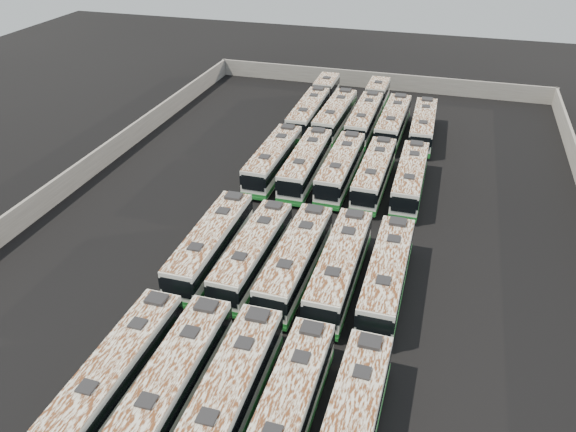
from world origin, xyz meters
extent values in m
plane|color=black|center=(0.00, 0.00, 0.00)|extent=(140.00, 140.00, 0.00)
cube|color=slate|center=(0.00, 36.30, 1.10)|extent=(45.20, 0.30, 2.20)
cube|color=slate|center=(-22.30, 0.00, 1.10)|extent=(0.30, 73.20, 2.20)
cube|color=white|center=(-5.58, -20.30, 1.59)|extent=(2.46, 11.07, 2.53)
cube|color=#1A6A28|center=(-5.58, -20.30, 0.66)|extent=(2.51, 11.12, 0.39)
cube|color=black|center=(-5.58, -20.30, 2.01)|extent=(2.52, 11.13, 0.85)
cube|color=silver|center=(-5.58, -20.30, 2.88)|extent=(2.41, 10.85, 0.06)
cube|color=#232326|center=(-5.62, -22.73, 2.97)|extent=(0.89, 0.89, 0.13)
cube|color=#232326|center=(-5.54, -17.87, 2.97)|extent=(0.89, 0.89, 0.13)
cube|color=#232326|center=(-5.51, -15.66, 3.02)|extent=(1.21, 1.03, 0.24)
cylinder|color=black|center=(-6.51, -16.75, 0.46)|extent=(0.27, 0.92, 0.92)
cylinder|color=black|center=(-4.54, -16.78, 0.46)|extent=(0.27, 0.92, 0.92)
cube|color=white|center=(-2.33, -20.22, 1.63)|extent=(2.43, 11.34, 2.59)
cube|color=#1A6A28|center=(-2.33, -20.22, 0.68)|extent=(2.48, 11.39, 0.40)
cube|color=black|center=(-2.33, -20.22, 2.06)|extent=(2.49, 11.40, 0.87)
cube|color=silver|center=(-2.33, -20.22, 2.95)|extent=(2.38, 11.11, 0.07)
cube|color=#232326|center=(-2.32, -22.71, 3.05)|extent=(0.90, 0.90, 0.13)
cube|color=#232326|center=(-2.35, -17.73, 3.05)|extent=(0.90, 0.90, 0.13)
cube|color=#232326|center=(-2.37, -15.47, 3.09)|extent=(1.23, 1.05, 0.25)
cylinder|color=black|center=(-3.37, -16.60, 0.47)|extent=(0.27, 0.95, 0.94)
cylinder|color=black|center=(-1.35, -16.59, 0.47)|extent=(0.27, 0.95, 0.94)
cube|color=white|center=(0.87, -20.25, 1.65)|extent=(2.48, 11.47, 2.63)
cube|color=#1A6A28|center=(0.87, -20.25, 0.69)|extent=(2.53, 11.52, 0.40)
cube|color=black|center=(0.87, -20.25, 2.08)|extent=(2.54, 11.53, 0.88)
cube|color=silver|center=(0.87, -20.25, 2.99)|extent=(2.43, 11.24, 0.07)
cube|color=#232326|center=(0.89, -22.77, 3.08)|extent=(0.91, 0.91, 0.13)
cube|color=#232326|center=(0.85, -17.73, 3.08)|extent=(0.91, 0.91, 0.13)
cube|color=#232326|center=(0.83, -15.44, 3.13)|extent=(1.25, 1.06, 0.25)
cylinder|color=black|center=(-0.18, -16.59, 0.48)|extent=(0.28, 0.96, 0.95)
cylinder|color=black|center=(1.86, -16.57, 0.48)|extent=(0.28, 0.96, 0.95)
cube|color=white|center=(4.03, -20.18, 1.59)|extent=(2.38, 11.08, 2.54)
cube|color=#1A6A28|center=(4.03, -20.18, 0.66)|extent=(2.43, 11.13, 0.39)
cube|color=black|center=(4.03, -20.18, 2.01)|extent=(2.44, 11.14, 0.85)
cube|color=silver|center=(4.03, -20.18, 2.89)|extent=(2.33, 10.86, 0.06)
cube|color=#232326|center=(4.02, -22.61, 2.98)|extent=(0.88, 0.88, 0.13)
cube|color=#232326|center=(4.05, -17.74, 2.98)|extent=(0.88, 0.88, 0.13)
cube|color=#232326|center=(4.06, -15.53, 3.02)|extent=(1.21, 1.02, 0.24)
cylinder|color=black|center=(3.07, -16.63, 0.46)|extent=(0.26, 0.92, 0.92)
cylinder|color=black|center=(5.04, -16.64, 0.46)|extent=(0.26, 0.92, 0.92)
cube|color=white|center=(7.30, -20.38, 1.61)|extent=(2.51, 11.25, 2.57)
cube|color=black|center=(7.30, -20.38, 2.04)|extent=(2.57, 11.31, 0.86)
cube|color=silver|center=(7.30, -20.38, 2.93)|extent=(2.46, 11.03, 0.07)
cube|color=#232326|center=(7.34, -17.91, 3.02)|extent=(0.90, 0.90, 0.13)
cube|color=#232326|center=(7.37, -15.67, 3.07)|extent=(1.23, 1.05, 0.24)
cylinder|color=black|center=(6.36, -16.77, 0.47)|extent=(0.28, 0.94, 0.93)
cylinder|color=black|center=(8.36, -16.80, 0.47)|extent=(0.28, 0.94, 0.93)
cube|color=white|center=(-5.59, -7.48, 1.64)|extent=(2.44, 11.43, 2.62)
cube|color=#1A6A28|center=(-5.59, -7.48, 0.69)|extent=(2.49, 11.48, 0.40)
cube|color=black|center=(-5.59, -7.48, 2.07)|extent=(2.50, 11.49, 0.88)
cube|color=black|center=(-5.56, -13.21, 1.95)|extent=(2.09, 0.07, 1.38)
cube|color=#1A6A28|center=(-5.56, -13.21, 0.49)|extent=(2.38, 0.11, 0.27)
cube|color=silver|center=(-5.59, -7.48, 2.98)|extent=(2.39, 11.21, 0.07)
cube|color=#232326|center=(-5.57, -9.99, 3.07)|extent=(0.91, 0.91, 0.13)
cube|color=#232326|center=(-5.60, -4.96, 3.07)|extent=(0.91, 0.91, 0.13)
cube|color=#232326|center=(-5.61, -2.68, 3.12)|extent=(1.24, 1.05, 0.25)
cylinder|color=black|center=(-6.59, -11.14, 0.48)|extent=(0.27, 0.95, 0.95)
cylinder|color=black|center=(-4.55, -11.13, 0.48)|extent=(0.27, 0.95, 0.95)
cylinder|color=black|center=(-6.62, -3.83, 0.48)|extent=(0.27, 0.95, 0.95)
cylinder|color=black|center=(-4.59, -3.82, 0.48)|extent=(0.27, 0.95, 0.95)
cube|color=white|center=(-2.30, -7.60, 1.58)|extent=(2.56, 11.07, 2.53)
cube|color=#1A6A28|center=(-2.30, -7.60, 0.66)|extent=(2.61, 11.13, 0.39)
cube|color=black|center=(-2.30, -7.60, 2.00)|extent=(2.62, 11.14, 0.85)
cube|color=black|center=(-2.43, -13.13, 1.88)|extent=(2.02, 0.11, 1.33)
cube|color=#1A6A28|center=(-2.43, -13.13, 0.48)|extent=(2.30, 0.15, 0.26)
cube|color=silver|center=(-2.30, -7.60, 2.88)|extent=(2.51, 10.85, 0.06)
cube|color=#232326|center=(-2.35, -10.02, 2.97)|extent=(0.89, 0.89, 0.13)
cube|color=#232326|center=(-2.24, -5.18, 2.97)|extent=(0.89, 0.89, 0.13)
cube|color=#232326|center=(-2.19, -2.97, 3.01)|extent=(1.22, 1.04, 0.24)
cylinder|color=black|center=(-3.36, -11.10, 0.46)|extent=(0.28, 0.92, 0.92)
cylinder|color=black|center=(-1.40, -11.15, 0.46)|extent=(0.28, 0.92, 0.92)
cylinder|color=black|center=(-3.20, -4.05, 0.46)|extent=(0.28, 0.92, 0.92)
cylinder|color=black|center=(-1.23, -4.10, 0.46)|extent=(0.28, 0.92, 0.92)
cube|color=white|center=(0.90, -7.63, 1.64)|extent=(2.61, 11.44, 2.61)
cube|color=#1A6A28|center=(0.90, -7.63, 0.68)|extent=(2.67, 11.49, 0.40)
cube|color=black|center=(0.90, -7.63, 2.07)|extent=(2.68, 11.50, 0.87)
cube|color=black|center=(0.78, -13.35, 1.95)|extent=(2.09, 0.10, 1.38)
cube|color=#1A6A28|center=(0.78, -13.35, 0.49)|extent=(2.37, 0.15, 0.27)
cube|color=silver|center=(0.90, -7.63, 2.97)|extent=(2.56, 11.21, 0.07)
cube|color=#232326|center=(0.84, -10.14, 3.07)|extent=(0.92, 0.92, 0.13)
cube|color=#232326|center=(0.95, -5.13, 3.07)|extent=(0.92, 0.92, 0.13)
cube|color=#232326|center=(1.00, -2.85, 3.11)|extent=(1.26, 1.07, 0.25)
cylinder|color=black|center=(-0.20, -11.25, 0.47)|extent=(0.29, 0.95, 0.95)
cylinder|color=black|center=(1.83, -11.30, 0.47)|extent=(0.29, 0.95, 0.95)
cylinder|color=black|center=(-0.04, -3.97, 0.47)|extent=(0.29, 0.95, 0.95)
cylinder|color=black|center=(1.99, -4.01, 0.47)|extent=(0.29, 0.95, 0.95)
cube|color=white|center=(4.05, -7.57, 1.65)|extent=(2.44, 11.52, 2.64)
cube|color=#1A6A28|center=(4.05, -7.57, 0.69)|extent=(2.49, 11.57, 0.40)
cube|color=black|center=(4.05, -7.57, 2.09)|extent=(2.50, 11.58, 0.88)
cube|color=black|center=(4.03, -13.34, 1.97)|extent=(2.11, 0.07, 1.39)
cube|color=#1A6A28|center=(4.03, -13.34, 0.50)|extent=(2.40, 0.11, 0.27)
cube|color=silver|center=(4.05, -7.57, 3.00)|extent=(2.39, 11.28, 0.07)
cube|color=#232326|center=(4.04, -10.10, 3.10)|extent=(0.91, 0.91, 0.13)
cube|color=#232326|center=(4.06, -5.03, 3.10)|extent=(0.91, 0.91, 0.13)
cube|color=#232326|center=(4.07, -2.73, 3.14)|extent=(1.25, 1.06, 0.25)
cylinder|color=black|center=(3.01, -11.24, 0.48)|extent=(0.27, 0.96, 0.96)
cylinder|color=black|center=(5.06, -11.25, 0.48)|extent=(0.27, 0.96, 0.96)
cylinder|color=black|center=(3.04, -3.88, 0.48)|extent=(0.27, 0.96, 0.96)
cylinder|color=black|center=(5.09, -3.89, 0.48)|extent=(0.27, 0.96, 0.96)
cube|color=white|center=(7.29, -7.51, 1.62)|extent=(2.38, 11.25, 2.58)
cube|color=#1A6A28|center=(7.29, -7.51, 0.67)|extent=(2.43, 11.30, 0.39)
cube|color=black|center=(7.29, -7.51, 2.04)|extent=(2.44, 11.31, 0.86)
cube|color=black|center=(7.27, -13.15, 1.92)|extent=(2.06, 0.07, 1.36)
cube|color=#1A6A28|center=(7.27, -13.15, 0.49)|extent=(2.34, 0.11, 0.26)
cube|color=silver|center=(7.29, -7.51, 2.93)|extent=(2.33, 11.02, 0.07)
cube|color=#232326|center=(7.28, -9.98, 3.03)|extent=(0.89, 0.89, 0.13)
cube|color=#232326|center=(7.29, -5.04, 3.03)|extent=(0.89, 0.89, 0.13)
cube|color=#232326|center=(7.30, -2.79, 3.07)|extent=(1.22, 1.03, 0.24)
cylinder|color=black|center=(6.27, -11.10, 0.47)|extent=(0.27, 0.94, 0.94)
cylinder|color=black|center=(8.28, -11.11, 0.47)|extent=(0.27, 0.94, 0.94)
cylinder|color=black|center=(6.30, -3.91, 0.47)|extent=(0.27, 0.94, 0.94)
cylinder|color=black|center=(8.30, -3.92, 0.47)|extent=(0.27, 0.94, 0.94)
cube|color=white|center=(-5.64, 7.59, 1.63)|extent=(2.46, 11.36, 2.60)
cube|color=#1A6A28|center=(-5.64, 7.59, 0.68)|extent=(2.51, 11.41, 0.40)
cube|color=black|center=(-5.64, 7.59, 2.06)|extent=(2.52, 11.42, 0.87)
cube|color=black|center=(-5.69, 1.89, 1.94)|extent=(2.08, 0.08, 1.37)
cube|color=#1A6A28|center=(-5.69, 1.89, 0.49)|extent=(2.36, 0.12, 0.26)
cube|color=silver|center=(-5.64, 7.59, 2.96)|extent=(2.41, 11.14, 0.07)
cube|color=#232326|center=(-5.66, 5.09, 3.05)|extent=(0.91, 0.91, 0.13)
cube|color=#232326|center=(-5.62, 10.08, 3.05)|extent=(0.91, 0.91, 0.13)
cube|color=#232326|center=(-5.60, 12.35, 3.10)|extent=(1.24, 1.05, 0.25)
cylinder|color=black|center=(-6.68, 3.96, 0.47)|extent=(0.27, 0.95, 0.95)
cylinder|color=black|center=(-4.66, 3.95, 0.47)|extent=(0.27, 0.95, 0.95)
cylinder|color=black|center=(-6.62, 11.22, 0.47)|extent=(0.27, 0.95, 0.95)
cylinder|color=black|center=(-4.60, 11.21, 0.47)|extent=(0.27, 0.95, 0.95)
cube|color=white|center=(-2.42, 7.49, 1.64)|extent=(2.45, 11.44, 2.62)
cube|color=#1A6A28|center=(-2.42, 7.49, 0.69)|extent=(2.50, 11.49, 0.40)
cube|color=black|center=(-2.42, 7.49, 2.08)|extent=(2.51, 11.50, 0.88)
cube|color=black|center=(-2.38, 1.75, 1.95)|extent=(2.10, 0.07, 1.38)
cube|color=#1A6A28|center=(-2.38, 1.75, 0.50)|extent=(2.38, 0.12, 0.27)
cube|color=silver|center=(-2.42, 7.49, 2.98)|extent=(2.40, 11.21, 0.07)
cube|color=#232326|center=(-2.40, 4.97, 3.08)|extent=(0.91, 0.91, 0.13)
cube|color=#232326|center=(-2.43, 10.00, 3.08)|extent=(0.91, 0.91, 0.13)
cube|color=#232326|center=(-2.45, 12.28, 3.12)|extent=(1.24, 1.06, 0.25)
cylinder|color=black|center=(-3.41, 3.82, 0.48)|extent=(0.27, 0.95, 0.95)
cylinder|color=black|center=(-1.37, 3.83, 0.48)|extent=(0.27, 0.95, 0.95)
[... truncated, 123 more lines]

